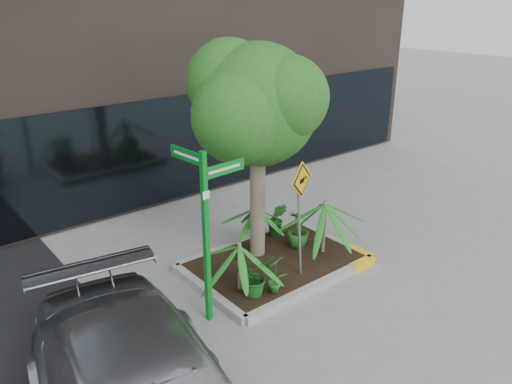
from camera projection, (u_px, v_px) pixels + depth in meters
ground at (277, 276)px, 9.46m from camera, size 80.00×80.00×0.00m
planter at (277, 262)px, 9.75m from camera, size 3.35×2.36×0.15m
tree at (257, 105)px, 8.92m from camera, size 2.87×2.54×4.30m
palm_front at (325, 204)px, 9.69m from camera, size 1.26×1.26×1.40m
palm_left at (239, 246)px, 8.49m from camera, size 1.00×1.00×1.11m
palm_back at (256, 209)px, 10.27m from camera, size 0.87×0.87×0.97m
shrub_a at (254, 276)px, 8.51m from camera, size 0.78×0.78×0.70m
shrub_b at (298, 229)px, 10.12m from camera, size 0.56×0.56×0.80m
shrub_c at (275, 274)px, 8.55m from camera, size 0.45×0.45×0.73m
shrub_d at (277, 219)px, 10.63m from camera, size 0.59×0.59×0.76m
street_sign_post at (206, 218)px, 7.63m from camera, size 0.87×0.84×2.88m
cattle_sign at (301, 200)px, 8.74m from camera, size 0.65×0.22×2.19m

